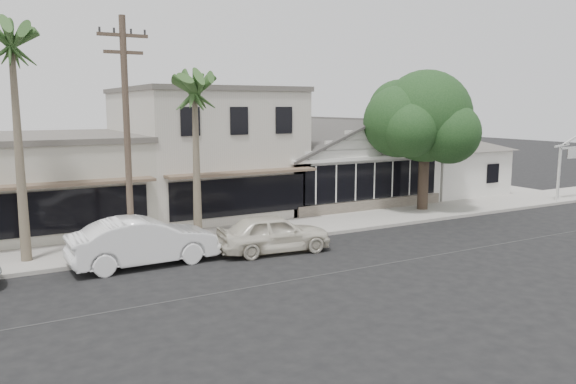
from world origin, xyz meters
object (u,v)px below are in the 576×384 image
car_0 (274,233)px  car_1 (144,241)px  utility_pole (127,133)px  shade_tree (422,119)px

car_0 → car_1: size_ratio=0.85×
utility_pole → car_1: utility_pole is taller
utility_pole → car_0: utility_pole is taller
car_1 → shade_tree: shade_tree is taller
utility_pole → car_0: bearing=-17.4°
utility_pole → car_0: 6.79m
utility_pole → car_0: (5.23, -1.64, -4.02)m
car_0 → shade_tree: 12.61m
car_0 → car_1: (-5.00, 0.73, 0.11)m
utility_pole → car_1: bearing=-76.1°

